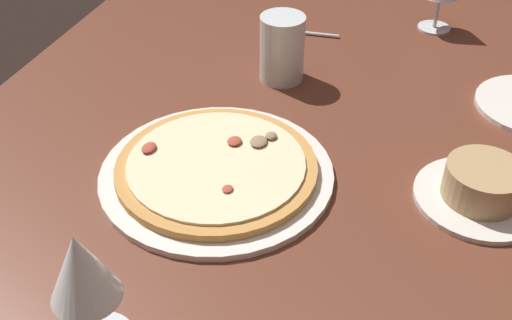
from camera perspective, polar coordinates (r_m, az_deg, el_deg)
name	(u,v)px	position (r cm, az deg, el deg)	size (l,w,h in cm)	color
dining_table	(295,188)	(88.07, 3.61, -2.62)	(150.00, 110.00, 4.00)	brown
pizza_main	(217,170)	(86.24, -3.67, -0.90)	(32.91, 32.91, 3.30)	silver
ramekin_on_saucer	(482,187)	(86.77, 20.21, -2.38)	(17.35, 17.35, 5.56)	silver
wine_glass_far	(82,273)	(61.40, -15.86, -10.01)	(7.57, 7.57, 15.67)	silver
water_glass	(282,52)	(107.14, 2.42, 9.96)	(7.72, 7.72, 11.55)	silver
spoon	(302,32)	(124.68, 4.33, 11.75)	(4.17, 9.92, 1.00)	silver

